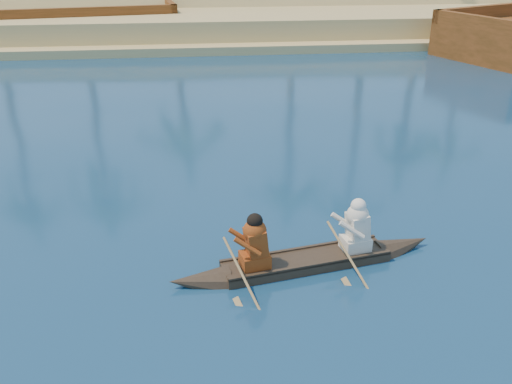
{
  "coord_description": "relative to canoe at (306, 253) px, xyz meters",
  "views": [
    {
      "loc": [
        -1.78,
        -3.09,
        5.03
      ],
      "look_at": [
        -0.73,
        6.34,
        0.64
      ],
      "focal_mm": 40.0,
      "sensor_mm": 36.0,
      "label": 1
    }
  ],
  "objects": [
    {
      "name": "shrub_cluster",
      "position": [
        0.08,
        26.74,
        0.96
      ],
      "size": [
        100.0,
        6.0,
        2.4
      ],
      "primitive_type": null,
      "color": "#243B15",
      "rests_on": "ground"
    },
    {
      "name": "canoe",
      "position": [
        0.0,
        0.0,
        0.0
      ],
      "size": [
        4.56,
        1.47,
        1.25
      ],
      "rotation": [
        0.0,
        0.0,
        0.2
      ],
      "color": "#33271C",
      "rests_on": "ground"
    },
    {
      "name": "barge_mid",
      "position": [
        -8.59,
        22.24,
        0.47
      ],
      "size": [
        12.59,
        5.87,
        2.02
      ],
      "rotation": [
        0.0,
        0.0,
        0.16
      ],
      "color": "brown",
      "rests_on": "ground"
    }
  ]
}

